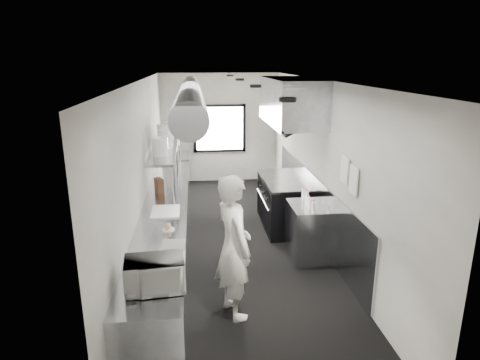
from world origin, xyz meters
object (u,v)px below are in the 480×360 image
object	(u,v)px
line_cook	(234,247)
plate_stack_b	(165,139)
plate_stack_a	(160,147)
prep_counter	(166,233)
microwave	(155,274)
squeeze_bottle_e	(303,194)
small_plate	(168,230)
deli_tub_b	(139,265)
squeeze_bottle_a	(313,208)
far_work_table	(175,173)
knife_block	(159,186)
squeeze_bottle_c	(307,201)
squeeze_bottle_d	(307,197)
bottle_station	(310,232)
pass_shelf	(166,148)
exhaust_hood	(291,102)
squeeze_bottle_b	(310,204)
plate_stack_d	(167,130)
plate_stack_c	(164,134)
range	(285,202)
cutting_board	(165,211)
deli_tub_a	(134,273)

from	to	relation	value
line_cook	plate_stack_b	xyz separation A→B (m)	(-0.97, 2.88, 0.82)
plate_stack_a	prep_counter	bearing A→B (deg)	-83.55
microwave	squeeze_bottle_e	bearing A→B (deg)	44.17
line_cook	small_plate	xyz separation A→B (m)	(-0.83, 0.65, -0.01)
deli_tub_b	squeeze_bottle_a	xyz separation A→B (m)	(2.38, 1.51, 0.03)
far_work_table	knife_block	xyz separation A→B (m)	(-0.14, -2.96, 0.58)
squeeze_bottle_c	squeeze_bottle_d	distance (m)	0.17
bottle_station	line_cook	distance (m)	2.02
pass_shelf	bottle_station	distance (m)	3.09
far_work_table	microwave	distance (m)	6.19
squeeze_bottle_a	far_work_table	bearing A→B (deg)	117.92
squeeze_bottle_d	far_work_table	bearing A→B (deg)	121.19
exhaust_hood	squeeze_bottle_d	size ratio (longest dim) A/B	11.65
small_plate	squeeze_bottle_c	xyz separation A→B (m)	(2.13, 0.75, 0.08)
squeeze_bottle_a	squeeze_bottle_b	bearing A→B (deg)	93.14
microwave	plate_stack_d	size ratio (longest dim) A/B	1.50
prep_counter	pass_shelf	xyz separation A→B (m)	(-0.04, 1.50, 1.09)
plate_stack_c	squeeze_bottle_c	bearing A→B (deg)	-38.89
exhaust_hood	squeeze_bottle_e	distance (m)	1.78
range	plate_stack_d	xyz separation A→B (m)	(-2.23, 1.06, 1.28)
microwave	squeeze_bottle_c	bearing A→B (deg)	40.65
range	microwave	distance (m)	4.27
knife_block	squeeze_bottle_a	bearing A→B (deg)	-50.23
far_work_table	line_cook	xyz separation A→B (m)	(0.93, -5.31, 0.47)
cutting_board	squeeze_bottle_d	size ratio (longest dim) A/B	2.96
cutting_board	plate_stack_c	xyz separation A→B (m)	(-0.10, 1.89, 0.85)
squeeze_bottle_d	plate_stack_c	bearing A→B (deg)	144.17
plate_stack_d	squeeze_bottle_a	world-z (taller)	plate_stack_d
pass_shelf	plate_stack_a	world-z (taller)	plate_stack_a
squeeze_bottle_e	knife_block	bearing A→B (deg)	165.18
plate_stack_b	plate_stack_d	distance (m)	0.99
deli_tub_a	deli_tub_b	xyz separation A→B (m)	(0.03, 0.17, -0.00)
pass_shelf	squeeze_bottle_e	world-z (taller)	pass_shelf
squeeze_bottle_a	cutting_board	bearing A→B (deg)	172.75
prep_counter	squeeze_bottle_c	world-z (taller)	squeeze_bottle_c
squeeze_bottle_a	squeeze_bottle_b	size ratio (longest dim) A/B	0.93
squeeze_bottle_a	squeeze_bottle_d	bearing A→B (deg)	86.76
cutting_board	plate_stack_b	size ratio (longest dim) A/B	1.66
exhaust_hood	squeeze_bottle_b	world-z (taller)	exhaust_hood
range	deli_tub_a	distance (m)	4.18
squeeze_bottle_e	squeeze_bottle_d	bearing A→B (deg)	-84.32
far_work_table	pass_shelf	bearing A→B (deg)	-91.07
knife_block	squeeze_bottle_c	distance (m)	2.55
plate_stack_a	squeeze_bottle_b	bearing A→B (deg)	-23.77
deli_tub_b	small_plate	bearing A→B (deg)	77.02
deli_tub_a	squeeze_bottle_e	world-z (taller)	squeeze_bottle_e
line_cook	plate_stack_a	bearing A→B (deg)	5.32
prep_counter	squeeze_bottle_d	xyz separation A→B (m)	(2.27, -0.04, 0.54)
squeeze_bottle_b	plate_stack_a	bearing A→B (deg)	156.23
prep_counter	cutting_board	size ratio (longest dim) A/B	10.72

